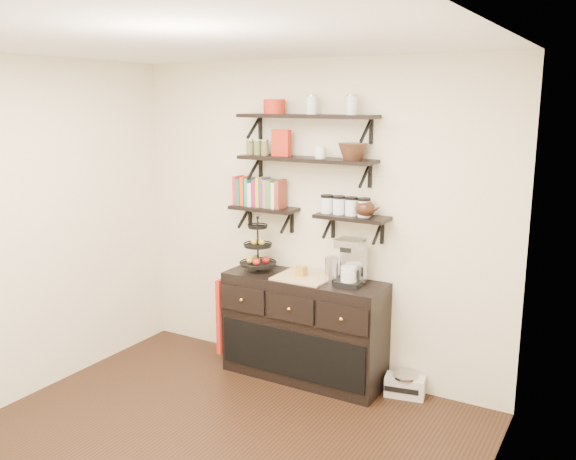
{
  "coord_description": "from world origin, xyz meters",
  "views": [
    {
      "loc": [
        2.38,
        -2.82,
        2.36
      ],
      "look_at": [
        0.1,
        1.15,
        1.38
      ],
      "focal_mm": 38.0,
      "sensor_mm": 36.0,
      "label": 1
    }
  ],
  "objects_px": {
    "sideboard": "(304,328)",
    "fruit_stand": "(258,253)",
    "coffee_maker": "(351,263)",
    "radio": "(405,385)"
  },
  "relations": [
    {
      "from": "fruit_stand",
      "to": "coffee_maker",
      "type": "relative_size",
      "value": 1.21
    },
    {
      "from": "coffee_maker",
      "to": "sideboard",
      "type": "bearing_deg",
      "value": -177.63
    },
    {
      "from": "sideboard",
      "to": "radio",
      "type": "height_order",
      "value": "sideboard"
    },
    {
      "from": "fruit_stand",
      "to": "radio",
      "type": "bearing_deg",
      "value": 4.33
    },
    {
      "from": "fruit_stand",
      "to": "coffee_maker",
      "type": "height_order",
      "value": "fruit_stand"
    },
    {
      "from": "sideboard",
      "to": "coffee_maker",
      "type": "xyz_separation_m",
      "value": [
        0.42,
        0.03,
        0.63
      ]
    },
    {
      "from": "sideboard",
      "to": "fruit_stand",
      "type": "bearing_deg",
      "value": 179.61
    },
    {
      "from": "sideboard",
      "to": "fruit_stand",
      "type": "distance_m",
      "value": 0.76
    },
    {
      "from": "sideboard",
      "to": "coffee_maker",
      "type": "bearing_deg",
      "value": 3.56
    },
    {
      "from": "fruit_stand",
      "to": "radio",
      "type": "relative_size",
      "value": 1.35
    }
  ]
}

